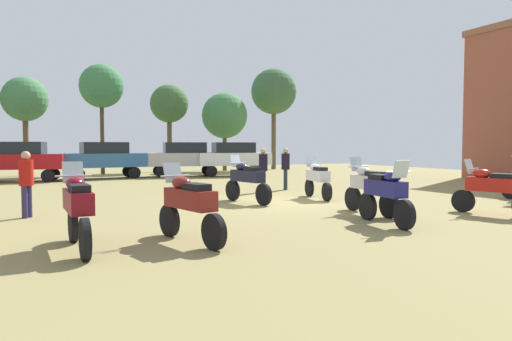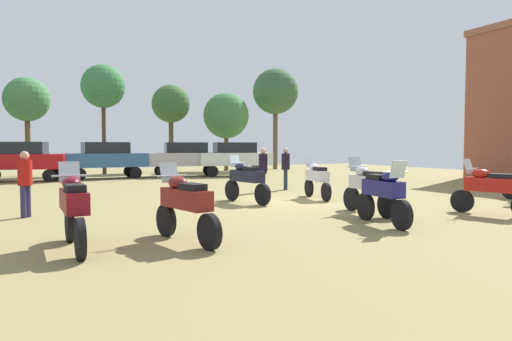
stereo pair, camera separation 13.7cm
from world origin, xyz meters
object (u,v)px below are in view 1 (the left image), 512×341
object	(u,v)px
person_1	(286,165)
tree_2	(169,105)
tree_6	(225,116)
tree_8	(274,92)
person_3	(263,167)
tree_3	(25,100)
motorcycle_6	(369,186)
motorcycle_3	(386,193)
motorcycle_8	(78,207)
motorcycle_5	(247,179)
tree_7	(101,87)
motorcycle_2	(317,178)
motorcycle_9	(189,204)
car_5	(104,157)
person_2	(26,179)
car_1	(185,157)
motorcycle_1	(492,188)
car_4	(19,158)
car_2	(233,156)

from	to	relation	value
person_1	tree_2	world-z (taller)	tree_2
tree_6	tree_8	world-z (taller)	tree_8
person_3	tree_3	distance (m)	17.58
motorcycle_6	tree_2	xyz separation A→B (m)	(0.75, 22.34, 3.94)
person_1	tree_6	bearing A→B (deg)	9.92
motorcycle_3	person_3	distance (m)	8.02
motorcycle_6	motorcycle_8	size ratio (longest dim) A/B	0.97
motorcycle_5	person_3	size ratio (longest dim) A/B	1.33
motorcycle_5	motorcycle_6	world-z (taller)	motorcycle_5
tree_2	tree_7	bearing A→B (deg)	-167.06
motorcycle_2	motorcycle_9	distance (m)	8.01
motorcycle_8	car_5	size ratio (longest dim) A/B	0.52
motorcycle_5	tree_7	size ratio (longest dim) A/B	0.33
car_5	person_2	xyz separation A→B (m)	(-3.75, -13.77, -0.20)
car_1	motorcycle_3	bearing A→B (deg)	-173.80
person_1	car_5	bearing A→B (deg)	52.07
motorcycle_2	motorcycle_1	bearing A→B (deg)	-58.81
car_1	motorcycle_9	bearing A→B (deg)	172.18
person_1	tree_8	distance (m)	17.71
car_4	tree_6	xyz separation A→B (m)	(13.19, 5.22, 2.79)
tree_6	motorcycle_8	bearing A→B (deg)	-117.53
tree_8	person_3	bearing A→B (deg)	-119.22
motorcycle_2	person_2	bearing A→B (deg)	-166.51
motorcycle_5	motorcycle_6	distance (m)	4.07
motorcycle_6	person_1	size ratio (longest dim) A/B	1.29
tree_8	motorcycle_8	bearing A→B (deg)	-124.71
car_4	tree_6	distance (m)	14.46
car_5	tree_7	world-z (taller)	tree_7
motorcycle_3	person_2	world-z (taller)	person_2
car_2	person_2	bearing A→B (deg)	149.42
motorcycle_6	tree_3	bearing A→B (deg)	114.18
motorcycle_3	car_2	xyz separation A→B (m)	(3.66, 17.47, 0.44)
motorcycle_1	person_3	bearing A→B (deg)	91.74
car_5	motorcycle_3	bearing A→B (deg)	-172.14
person_2	person_1	bearing A→B (deg)	147.36
motorcycle_9	person_2	world-z (taller)	person_2
motorcycle_2	motorcycle_8	xyz separation A→B (m)	(-8.09, -4.89, 0.04)
car_5	tree_8	xyz separation A→B (m)	(13.27, 5.17, 4.75)
motorcycle_2	tree_6	world-z (taller)	tree_6
motorcycle_2	car_1	distance (m)	13.18
tree_7	tree_8	bearing A→B (deg)	3.92
motorcycle_5	car_5	xyz separation A→B (m)	(-2.49, 13.37, 0.43)
motorcycle_3	motorcycle_8	size ratio (longest dim) A/B	0.93
person_3	tree_2	distance (m)	16.31
motorcycle_8	tree_6	world-z (taller)	tree_6
motorcycle_5	motorcycle_9	size ratio (longest dim) A/B	1.03
tree_7	motorcycle_9	bearing A→B (deg)	-93.77
motorcycle_2	car_2	bearing A→B (deg)	90.83
person_1	tree_7	size ratio (longest dim) A/B	0.25
car_2	person_3	size ratio (longest dim) A/B	2.67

